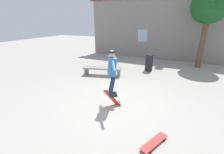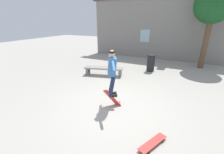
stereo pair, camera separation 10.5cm
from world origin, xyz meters
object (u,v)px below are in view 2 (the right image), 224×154
Objects in this scene: skateboard_resting at (153,143)px; tree_right at (213,6)px; skateboard_flipping at (112,98)px; park_bench at (104,69)px; trash_bin at (151,63)px; skater at (112,69)px.

tree_right is at bearing -164.83° from skateboard_resting.
skateboard_resting is (1.60, -1.18, -0.21)m from skateboard_flipping.
tree_right reaches higher than skateboard_flipping.
tree_right is 6.80m from park_bench.
trash_bin is (-2.66, -1.99, -2.96)m from tree_right.
skater reaches higher than skateboard_resting.
skateboard_resting is at bearing -67.15° from skater.
tree_right reaches higher than trash_bin.
tree_right is 4.44m from trash_bin.
park_bench is at bearing 92.29° from skater.
trash_bin is at bearing 52.91° from skateboard_flipping.
skater is at bearing -70.99° from park_bench.
trash_bin is 4.34m from skateboard_flipping.
skater is at bearing -115.50° from tree_right.
tree_right is 4.76× the size of trash_bin.
trash_bin is 1.12× the size of skateboard_resting.
skateboard_flipping is at bearing 51.90° from skater.
skateboard_flipping is 0.88× the size of skateboard_resting.
park_bench reaches higher than skateboard_resting.
skater reaches higher than trash_bin.
trash_bin is 0.63× the size of skater.
skateboard_flipping is at bearing -115.57° from tree_right.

